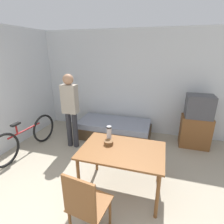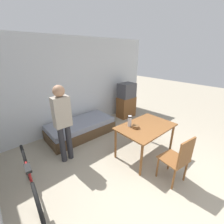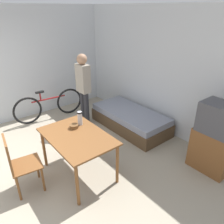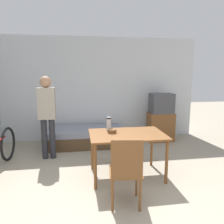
{
  "view_description": "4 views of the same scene",
  "coord_description": "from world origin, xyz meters",
  "px_view_note": "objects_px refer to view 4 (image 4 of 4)",
  "views": [
    {
      "loc": [
        0.95,
        -1.16,
        2.2
      ],
      "look_at": [
        0.07,
        1.8,
        1.09
      ],
      "focal_mm": 28.0,
      "sensor_mm": 36.0,
      "label": 1
    },
    {
      "loc": [
        -2.07,
        -0.63,
        2.31
      ],
      "look_at": [
        -0.02,
        1.71,
        1.04
      ],
      "focal_mm": 24.0,
      "sensor_mm": 36.0,
      "label": 2
    },
    {
      "loc": [
        3.11,
        -0.34,
        2.61
      ],
      "look_at": [
        0.26,
        1.96,
        0.86
      ],
      "focal_mm": 35.0,
      "sensor_mm": 36.0,
      "label": 3
    },
    {
      "loc": [
        -0.36,
        -2.4,
        1.78
      ],
      "look_at": [
        0.29,
        1.83,
        1.01
      ],
      "focal_mm": 35.0,
      "sensor_mm": 36.0,
      "label": 4
    }
  ],
  "objects_px": {
    "thermos_flask": "(109,123)",
    "dining_table": "(127,138)",
    "daybed": "(86,137)",
    "person_standing": "(47,111)",
    "wooden_chair": "(126,169)",
    "mate_bowl": "(112,131)",
    "tv": "(161,118)"
  },
  "relations": [
    {
      "from": "daybed",
      "to": "thermos_flask",
      "type": "relative_size",
      "value": 7.72
    },
    {
      "from": "daybed",
      "to": "person_standing",
      "type": "height_order",
      "value": "person_standing"
    },
    {
      "from": "wooden_chair",
      "to": "person_standing",
      "type": "relative_size",
      "value": 0.57
    },
    {
      "from": "daybed",
      "to": "thermos_flask",
      "type": "xyz_separation_m",
      "value": [
        0.36,
        -1.55,
        0.69
      ]
    },
    {
      "from": "dining_table",
      "to": "wooden_chair",
      "type": "xyz_separation_m",
      "value": [
        -0.21,
        -0.9,
        -0.13
      ]
    },
    {
      "from": "wooden_chair",
      "to": "thermos_flask",
      "type": "bearing_deg",
      "value": 93.51
    },
    {
      "from": "wooden_chair",
      "to": "dining_table",
      "type": "bearing_deg",
      "value": 76.74
    },
    {
      "from": "dining_table",
      "to": "thermos_flask",
      "type": "xyz_separation_m",
      "value": [
        -0.28,
        0.23,
        0.22
      ]
    },
    {
      "from": "dining_table",
      "to": "thermos_flask",
      "type": "distance_m",
      "value": 0.43
    },
    {
      "from": "daybed",
      "to": "thermos_flask",
      "type": "height_order",
      "value": "thermos_flask"
    },
    {
      "from": "tv",
      "to": "mate_bowl",
      "type": "distance_m",
      "value": 2.37
    },
    {
      "from": "person_standing",
      "to": "dining_table",
      "type": "bearing_deg",
      "value": -35.79
    },
    {
      "from": "thermos_flask",
      "to": "mate_bowl",
      "type": "xyz_separation_m",
      "value": [
        0.04,
        -0.15,
        -0.11
      ]
    },
    {
      "from": "daybed",
      "to": "mate_bowl",
      "type": "distance_m",
      "value": 1.84
    },
    {
      "from": "tv",
      "to": "person_standing",
      "type": "bearing_deg",
      "value": -163.58
    },
    {
      "from": "dining_table",
      "to": "mate_bowl",
      "type": "height_order",
      "value": "mate_bowl"
    },
    {
      "from": "daybed",
      "to": "person_standing",
      "type": "bearing_deg",
      "value": -137.06
    },
    {
      "from": "thermos_flask",
      "to": "dining_table",
      "type": "bearing_deg",
      "value": -39.82
    },
    {
      "from": "daybed",
      "to": "person_standing",
      "type": "relative_size",
      "value": 1.11
    },
    {
      "from": "dining_table",
      "to": "person_standing",
      "type": "bearing_deg",
      "value": 144.21
    },
    {
      "from": "daybed",
      "to": "thermos_flask",
      "type": "distance_m",
      "value": 1.74
    },
    {
      "from": "tv",
      "to": "person_standing",
      "type": "relative_size",
      "value": 0.73
    },
    {
      "from": "daybed",
      "to": "tv",
      "type": "relative_size",
      "value": 1.51
    },
    {
      "from": "tv",
      "to": "dining_table",
      "type": "relative_size",
      "value": 0.99
    },
    {
      "from": "daybed",
      "to": "mate_bowl",
      "type": "bearing_deg",
      "value": -76.85
    },
    {
      "from": "dining_table",
      "to": "wooden_chair",
      "type": "relative_size",
      "value": 1.3
    },
    {
      "from": "tv",
      "to": "thermos_flask",
      "type": "xyz_separation_m",
      "value": [
        -1.61,
        -1.62,
        0.28
      ]
    },
    {
      "from": "dining_table",
      "to": "mate_bowl",
      "type": "relative_size",
      "value": 8.45
    },
    {
      "from": "dining_table",
      "to": "wooden_chair",
      "type": "bearing_deg",
      "value": -103.26
    },
    {
      "from": "tv",
      "to": "mate_bowl",
      "type": "height_order",
      "value": "tv"
    },
    {
      "from": "daybed",
      "to": "mate_bowl",
      "type": "xyz_separation_m",
      "value": [
        0.4,
        -1.7,
        0.58
      ]
    },
    {
      "from": "wooden_chair",
      "to": "mate_bowl",
      "type": "distance_m",
      "value": 1.02
    }
  ]
}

